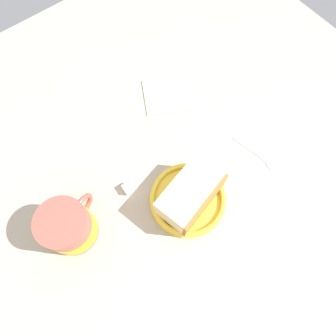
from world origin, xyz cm
name	(u,v)px	position (x,y,z in cm)	size (l,w,h in cm)	color
ground_plane	(171,202)	(0.00, 0.00, -1.62)	(116.09, 116.09, 3.23)	tan
small_plate	(188,199)	(-2.30, 2.11, 0.98)	(14.30, 14.30, 1.97)	yellow
cake_slice	(190,195)	(-2.37, 2.38, 4.24)	(13.27, 9.58, 6.40)	#9E662D
tea_mug	(69,227)	(17.45, -5.88, 4.24)	(10.69, 8.63, 9.21)	#BF4C3F
teaspoon	(266,160)	(-19.79, 5.29, 0.36)	(3.47, 11.20, 0.80)	silver
folded_napkin	(168,94)	(-14.07, -19.03, 0.30)	(10.36, 9.27, 0.60)	beige
sugar_cube	(128,188)	(5.24, -6.50, 0.90)	(1.80, 1.80, 1.80)	white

